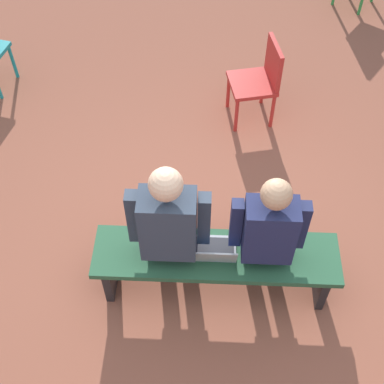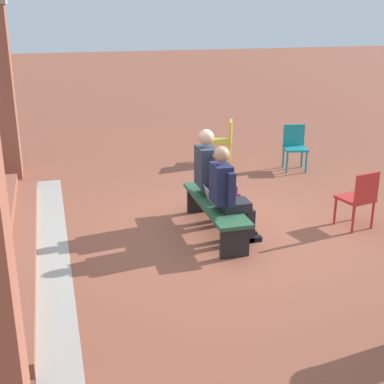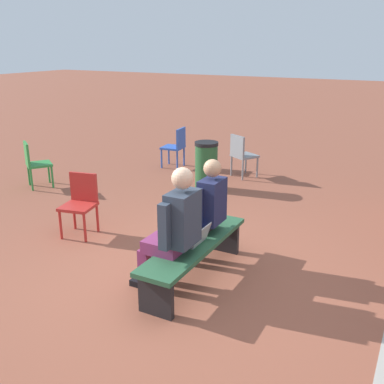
% 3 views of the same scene
% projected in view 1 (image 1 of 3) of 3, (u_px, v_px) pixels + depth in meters
% --- Properties ---
extents(ground_plane, '(60.00, 60.00, 0.00)m').
position_uv_depth(ground_plane, '(205.00, 266.00, 4.33)').
color(ground_plane, brown).
extents(bench, '(1.80, 0.44, 0.45)m').
position_uv_depth(bench, '(216.00, 261.00, 3.96)').
color(bench, '#285638').
rests_on(bench, ground).
extents(person_student, '(0.52, 0.66, 1.31)m').
position_uv_depth(person_student, '(267.00, 228.00, 3.72)').
color(person_student, '#232328').
rests_on(person_student, ground).
extents(person_adult, '(0.56, 0.71, 1.38)m').
position_uv_depth(person_adult, '(170.00, 222.00, 3.71)').
color(person_adult, '#7F2D5B').
rests_on(person_adult, ground).
extents(laptop, '(0.32, 0.29, 0.21)m').
position_uv_depth(laptop, '(214.00, 251.00, 3.84)').
color(laptop, '#9EA0A5').
rests_on(laptop, bench).
extents(plastic_chair_by_pillar, '(0.50, 0.50, 0.84)m').
position_uv_depth(plastic_chair_by_pillar, '(260.00, 78.00, 5.08)').
color(plastic_chair_by_pillar, red).
rests_on(plastic_chair_by_pillar, ground).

